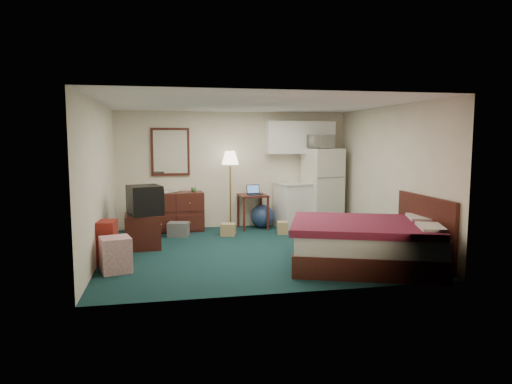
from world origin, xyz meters
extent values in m
cube|color=#0C3033|center=(0.00, 0.00, 0.00)|extent=(5.00, 4.50, 0.01)
cube|color=beige|center=(0.00, 0.00, 2.50)|extent=(5.00, 4.50, 0.01)
cube|color=beige|center=(0.00, 2.25, 1.25)|extent=(5.00, 0.01, 2.50)
cube|color=beige|center=(0.00, -2.25, 1.25)|extent=(5.00, 0.01, 2.50)
cube|color=beige|center=(-2.50, 0.00, 1.25)|extent=(0.01, 4.50, 2.50)
cube|color=beige|center=(2.50, 0.00, 1.25)|extent=(0.01, 4.50, 2.50)
sphere|color=navy|center=(0.58, 1.96, 0.25)|extent=(0.63, 0.63, 0.51)
imported|color=silver|center=(1.83, 1.81, 1.89)|extent=(0.58, 0.40, 0.36)
imported|color=#A9894D|center=(-1.54, 1.93, 0.93)|extent=(0.16, 0.07, 0.22)
imported|color=#A9894D|center=(-1.37, 2.08, 0.93)|extent=(0.17, 0.03, 0.23)
imported|color=#3E7C38|center=(-0.89, 1.97, 0.87)|extent=(0.12, 0.10, 0.12)
camera|label=1|loc=(-1.44, -7.59, 1.91)|focal=32.00mm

